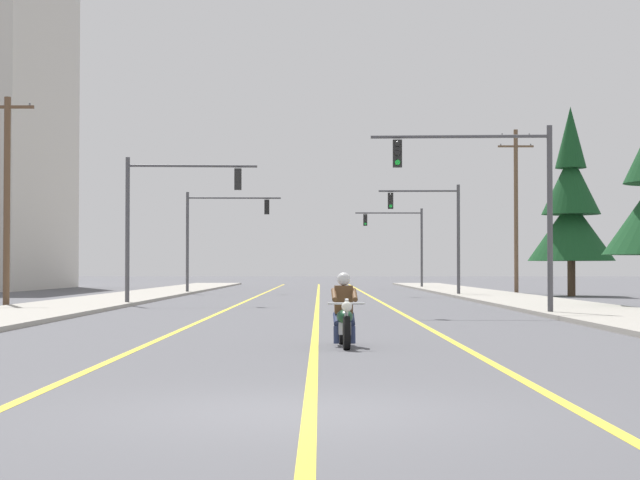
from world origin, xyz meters
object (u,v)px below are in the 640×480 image
traffic_signal_mid_left (215,226)px  utility_pole_right_far (516,205)px  traffic_signal_far_right (402,235)px  traffic_signal_mid_right (435,223)px  conifer_tree_right_verge_far (571,209)px  motorcycle_with_rider (344,317)px  traffic_signal_near_left (166,207)px  utility_pole_left_near (6,197)px  traffic_signal_near_right (496,188)px

traffic_signal_mid_left → utility_pole_right_far: (18.67, 1.67, 1.34)m
traffic_signal_far_right → utility_pole_right_far: (5.89, -16.46, 1.37)m
traffic_signal_mid_right → traffic_signal_mid_left: (-12.81, 6.01, 0.08)m
traffic_signal_mid_right → utility_pole_right_far: 9.76m
traffic_signal_mid_right → conifer_tree_right_verge_far: bearing=1.4°
motorcycle_with_rider → traffic_signal_mid_left: size_ratio=0.35×
traffic_signal_near_left → utility_pole_left_near: bearing=-157.0°
motorcycle_with_rider → traffic_signal_near_left: bearing=105.9°
motorcycle_with_rider → traffic_signal_near_left: traffic_signal_near_left is taller
traffic_signal_near_left → utility_pole_right_far: bearing=50.3°
motorcycle_with_rider → traffic_signal_near_right: 15.45m
traffic_signal_near_right → traffic_signal_far_right: bearing=89.3°
traffic_signal_mid_right → conifer_tree_right_verge_far: size_ratio=0.59×
traffic_signal_mid_left → utility_pole_left_near: bearing=-104.4°
motorcycle_with_rider → traffic_signal_mid_right: 39.83m
traffic_signal_near_left → traffic_signal_mid_left: same height
utility_pole_right_far → motorcycle_with_rider: bearing=-104.1°
traffic_signal_mid_right → utility_pole_left_near: 25.65m
motorcycle_with_rider → traffic_signal_mid_left: 45.89m
traffic_signal_near_left → utility_pole_left_near: 6.47m
traffic_signal_far_right → motorcycle_with_rider: bearing=-95.3°
traffic_signal_mid_right → traffic_signal_far_right: bearing=90.1°
utility_pole_left_near → utility_pole_right_far: bearing=45.5°
traffic_signal_far_right → utility_pole_left_near: size_ratio=0.74×
traffic_signal_far_right → conifer_tree_right_verge_far: (7.61, -23.95, 0.73)m
traffic_signal_near_right → conifer_tree_right_verge_far: conifer_tree_right_verge_far is taller
traffic_signal_near_left → traffic_signal_mid_left: size_ratio=1.00×
traffic_signal_far_right → traffic_signal_near_right: bearing=-90.7°
traffic_signal_near_right → motorcycle_with_rider: bearing=-110.5°
conifer_tree_right_verge_far → motorcycle_with_rider: bearing=-108.9°
traffic_signal_mid_right → traffic_signal_far_right: 24.13m
traffic_signal_mid_left → traffic_signal_near_right: bearing=-68.7°
motorcycle_with_rider → traffic_signal_near_right: (5.27, 14.07, 3.57)m
traffic_signal_mid_left → motorcycle_with_rider: bearing=-81.4°
traffic_signal_mid_left → traffic_signal_far_right: 22.18m
utility_pole_left_near → traffic_signal_near_left: bearing=23.0°
utility_pole_left_near → utility_pole_right_far: 35.22m
traffic_signal_near_right → traffic_signal_far_right: 49.29m
traffic_signal_near_left → traffic_signal_far_right: (12.85, 39.02, -0.02)m
utility_pole_right_far → conifer_tree_right_verge_far: conifer_tree_right_verge_far is taller
utility_pole_left_near → traffic_signal_near_right: bearing=-23.1°
traffic_signal_mid_left → conifer_tree_right_verge_far: bearing=-15.9°
traffic_signal_mid_left → utility_pole_right_far: 18.79m
traffic_signal_near_right → traffic_signal_near_left: same height
motorcycle_with_rider → utility_pole_right_far: utility_pole_right_far is taller
traffic_signal_mid_right → utility_pole_right_far: size_ratio=0.61×
traffic_signal_mid_right → traffic_signal_near_left: bearing=-130.9°
traffic_signal_near_right → traffic_signal_near_left: (-12.21, 10.27, -0.02)m
motorcycle_with_rider → traffic_signal_mid_right: traffic_signal_mid_right is taller
traffic_signal_near_left → utility_pole_right_far: size_ratio=0.61×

